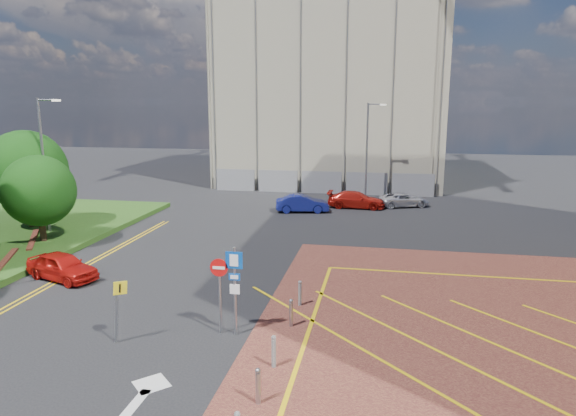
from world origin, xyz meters
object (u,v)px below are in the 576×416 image
(tree_d, at_px, (26,171))
(lamp_back, at_px, (368,147))
(warning_sign, at_px, (118,304))
(car_red_back, at_px, (356,200))
(tree_c, at_px, (39,191))
(car_silver_back, at_px, (404,200))
(car_red_left, at_px, (62,266))
(sign_cluster, at_px, (229,282))
(car_blue_back, at_px, (302,203))
(lamp_left_far, at_px, (45,160))

(tree_d, bearing_deg, lamp_back, 36.09)
(warning_sign, bearing_deg, car_red_back, 74.87)
(tree_c, relative_size, car_silver_back, 1.25)
(tree_d, bearing_deg, car_red_left, -46.54)
(car_red_back, bearing_deg, lamp_back, -7.17)
(warning_sign, height_order, car_red_left, warning_sign)
(sign_cluster, height_order, car_blue_back, sign_cluster)
(tree_c, bearing_deg, car_blue_back, 42.16)
(tree_d, bearing_deg, warning_sign, -45.11)
(lamp_back, height_order, sign_cluster, lamp_back)
(warning_sign, height_order, car_red_back, warning_sign)
(tree_c, distance_m, car_red_back, 22.18)
(sign_cluster, distance_m, car_red_left, 10.25)
(lamp_back, height_order, car_red_back, lamp_back)
(warning_sign, height_order, car_silver_back, warning_sign)
(sign_cluster, relative_size, car_blue_back, 0.82)
(sign_cluster, bearing_deg, lamp_left_far, 143.18)
(tree_d, height_order, warning_sign, tree_d)
(tree_d, distance_m, lamp_left_far, 2.44)
(sign_cluster, bearing_deg, car_blue_back, 92.01)
(tree_c, distance_m, sign_cluster, 16.53)
(lamp_back, xyz_separation_m, sign_cluster, (-3.78, -27.02, -2.41))
(tree_d, bearing_deg, tree_c, -45.00)
(car_blue_back, xyz_separation_m, car_silver_back, (7.52, 3.47, -0.10))
(lamp_back, bearing_deg, tree_c, -134.32)
(car_blue_back, height_order, car_red_back, car_blue_back)
(lamp_back, bearing_deg, sign_cluster, -97.97)
(tree_d, xyz_separation_m, sign_cluster, (16.80, -12.02, -1.92))
(lamp_back, xyz_separation_m, car_red_left, (-13.08, -22.92, -3.73))
(tree_c, relative_size, warning_sign, 2.18)
(car_silver_back, bearing_deg, tree_c, 106.90)
(car_red_back, bearing_deg, warning_sign, 167.16)
(lamp_left_far, bearing_deg, lamp_back, 40.86)
(warning_sign, bearing_deg, sign_cluster, 21.19)
(tree_d, bearing_deg, car_red_back, 29.12)
(car_silver_back, bearing_deg, car_blue_back, 95.04)
(sign_cluster, xyz_separation_m, car_silver_back, (6.79, 24.31, -1.41))
(tree_c, height_order, car_red_back, tree_c)
(tree_d, relative_size, sign_cluster, 1.90)
(lamp_left_far, xyz_separation_m, sign_cluster, (14.72, -11.02, -2.71))
(tree_c, height_order, warning_sign, tree_c)
(car_red_left, bearing_deg, warning_sign, -114.32)
(warning_sign, xyz_separation_m, car_red_left, (-5.82, 5.45, -0.80))
(sign_cluster, relative_size, car_red_back, 0.73)
(sign_cluster, height_order, car_silver_back, sign_cluster)
(lamp_back, bearing_deg, car_red_left, -119.72)
(car_blue_back, bearing_deg, lamp_left_far, 114.00)
(lamp_left_far, relative_size, car_red_back, 1.82)
(car_blue_back, distance_m, car_red_back, 4.49)
(tree_d, relative_size, car_blue_back, 1.55)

